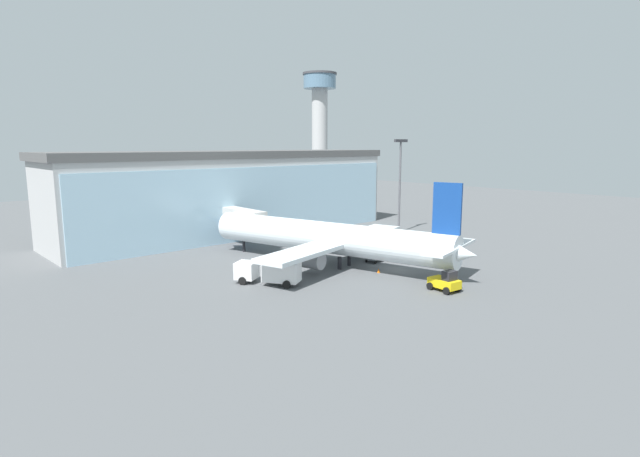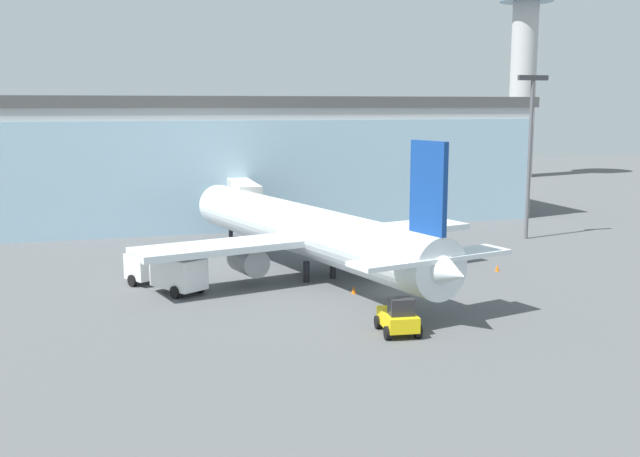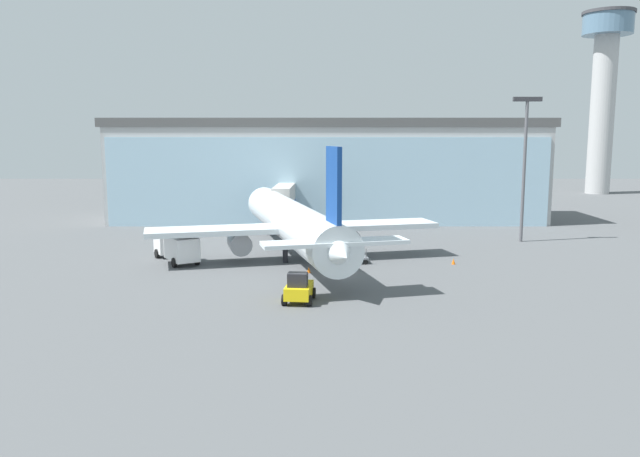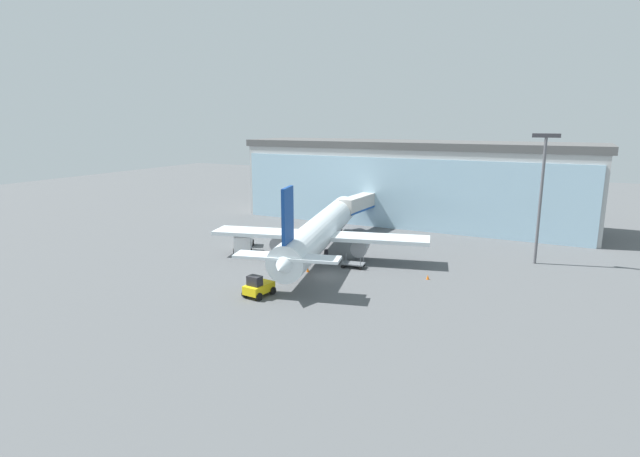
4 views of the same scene
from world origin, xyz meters
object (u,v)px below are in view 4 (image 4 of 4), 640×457
(apron_light_mast, at_px, (542,187))
(airplane, at_px, (321,231))
(catering_truck, at_px, (244,240))
(safety_cone_nose, at_px, (308,270))
(pushback_tug, at_px, (258,287))
(safety_cone_wingtip, at_px, (428,277))
(baggage_cart, at_px, (353,264))
(jet_bridge, at_px, (363,202))

(apron_light_mast, bearing_deg, airplane, -159.62)
(airplane, distance_m, catering_truck, 11.42)
(airplane, relative_size, safety_cone_nose, 68.76)
(pushback_tug, xyz_separation_m, safety_cone_wingtip, (14.18, 13.45, -0.70))
(safety_cone_wingtip, bearing_deg, pushback_tug, -136.51)
(catering_truck, bearing_deg, safety_cone_wingtip, -124.21)
(baggage_cart, bearing_deg, apron_light_mast, 23.79)
(apron_light_mast, xyz_separation_m, airplane, (-25.73, -9.56, -6.29))
(baggage_cart, height_order, safety_cone_nose, baggage_cart)
(apron_light_mast, height_order, safety_cone_nose, apron_light_mast)
(jet_bridge, height_order, apron_light_mast, apron_light_mast)
(apron_light_mast, xyz_separation_m, pushback_tug, (-24.59, -26.13, -8.86))
(airplane, bearing_deg, apron_light_mast, -83.75)
(airplane, height_order, safety_cone_wingtip, airplane)
(airplane, height_order, safety_cone_nose, airplane)
(airplane, distance_m, baggage_cart, 7.09)
(baggage_cart, relative_size, safety_cone_wingtip, 5.44)
(jet_bridge, bearing_deg, apron_light_mast, -107.49)
(jet_bridge, height_order, baggage_cart, jet_bridge)
(jet_bridge, relative_size, safety_cone_nose, 25.26)
(jet_bridge, relative_size, airplane, 0.37)
(airplane, xyz_separation_m, pushback_tug, (1.14, -16.57, -2.57))
(airplane, bearing_deg, pushback_tug, 169.81)
(baggage_cart, bearing_deg, safety_cone_wingtip, -10.54)
(jet_bridge, xyz_separation_m, apron_light_mast, (27.48, -9.69, 5.38))
(pushback_tug, xyz_separation_m, safety_cone_nose, (0.56, 9.78, -0.70))
(jet_bridge, bearing_deg, catering_truck, 158.25)
(catering_truck, xyz_separation_m, pushback_tug, (12.20, -14.60, -0.49))
(baggage_cart, distance_m, safety_cone_nose, 5.85)
(jet_bridge, bearing_deg, baggage_cart, -158.97)
(safety_cone_nose, bearing_deg, baggage_cart, 45.00)
(apron_light_mast, relative_size, safety_cone_nose, 29.60)
(catering_truck, xyz_separation_m, safety_cone_nose, (12.76, -4.82, -1.19))
(apron_light_mast, bearing_deg, pushback_tug, -133.26)
(safety_cone_wingtip, bearing_deg, safety_cone_nose, -164.92)
(baggage_cart, xyz_separation_m, pushback_tug, (-4.69, -13.91, 0.47))
(jet_bridge, height_order, safety_cone_nose, jet_bridge)
(baggage_cart, bearing_deg, jet_bridge, 101.33)
(pushback_tug, bearing_deg, apron_light_mast, -37.11)
(catering_truck, relative_size, safety_cone_wingtip, 13.39)
(safety_cone_wingtip, bearing_deg, jet_bridge, 127.35)
(catering_truck, distance_m, baggage_cart, 16.93)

